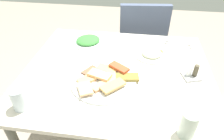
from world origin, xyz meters
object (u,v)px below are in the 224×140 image
object	(u,v)px
dining_chair	(141,43)
spoon	(178,42)
salad_plate_rice	(152,53)
condiment_caddy	(192,74)
drinking_glass	(19,98)
paper_napkin	(178,44)
dining_table	(117,80)
soda_can	(188,125)
fork	(178,45)
pide_platter	(104,80)
salad_plate_greens	(88,41)

from	to	relation	value
dining_chair	spoon	size ratio (longest dim) A/B	4.72
salad_plate_rice	condiment_caddy	distance (m)	0.28
dining_chair	spoon	bearing A→B (deg)	-57.62
drinking_glass	paper_napkin	bearing A→B (deg)	42.01
salad_plate_rice	spoon	size ratio (longest dim) A/B	1.09
dining_table	soda_can	bearing A→B (deg)	-50.57
dining_table	fork	xyz separation A→B (m)	(0.38, 0.33, 0.08)
dining_table	pide_platter	distance (m)	0.16
soda_can	condiment_caddy	xyz separation A→B (m)	(0.08, 0.39, -0.04)
dining_table	pide_platter	size ratio (longest dim) A/B	2.94
soda_can	pide_platter	bearing A→B (deg)	143.78
salad_plate_greens	soda_can	bearing A→B (deg)	-50.17
dining_table	paper_napkin	xyz separation A→B (m)	(0.38, 0.35, 0.08)
paper_napkin	spoon	distance (m)	0.02
condiment_caddy	spoon	bearing A→B (deg)	94.86
dining_chair	pide_platter	world-z (taller)	dining_chair
dining_table	soda_can	xyz separation A→B (m)	(0.32, -0.39, 0.14)
condiment_caddy	soda_can	bearing A→B (deg)	-102.18
pide_platter	spoon	bearing A→B (deg)	48.08
salad_plate_rice	drinking_glass	size ratio (longest dim) A/B	1.84
dining_chair	paper_napkin	xyz separation A→B (m)	(0.24, -0.40, 0.23)
drinking_glass	fork	xyz separation A→B (m)	(0.77, 0.68, -0.05)
salad_plate_greens	fork	world-z (taller)	salad_plate_greens
dining_table	condiment_caddy	size ratio (longest dim) A/B	9.50
drinking_glass	salad_plate_greens	bearing A→B (deg)	75.90
soda_can	fork	world-z (taller)	soda_can
salad_plate_rice	condiment_caddy	size ratio (longest dim) A/B	1.82
spoon	condiment_caddy	world-z (taller)	condiment_caddy
salad_plate_greens	fork	bearing A→B (deg)	4.46
salad_plate_greens	paper_napkin	world-z (taller)	salad_plate_greens
salad_plate_greens	condiment_caddy	world-z (taller)	condiment_caddy
dining_table	salad_plate_greens	size ratio (longest dim) A/B	4.72
paper_napkin	fork	bearing A→B (deg)	-90.00
paper_napkin	salad_plate_greens	bearing A→B (deg)	-173.87
pide_platter	condiment_caddy	distance (m)	0.48
dining_chair	salad_plate_rice	xyz separation A→B (m)	(0.06, -0.57, 0.25)
pide_platter	drinking_glass	bearing A→B (deg)	-145.63
salad_plate_greens	paper_napkin	distance (m)	0.62
dining_table	pide_platter	bearing A→B (deg)	-115.96
paper_napkin	spoon	size ratio (longest dim) A/B	0.61
fork	salad_plate_rice	bearing A→B (deg)	-124.76
dining_table	pide_platter	world-z (taller)	pide_platter
salad_plate_rice	spoon	world-z (taller)	salad_plate_rice
salad_plate_greens	dining_table	bearing A→B (deg)	-49.61
dining_table	dining_chair	bearing A→B (deg)	80.05
salad_plate_rice	soda_can	distance (m)	0.59
pide_platter	paper_napkin	distance (m)	0.63
dining_chair	drinking_glass	size ratio (longest dim) A/B	7.99
pide_platter	soda_can	bearing A→B (deg)	-36.22
dining_chair	paper_napkin	bearing A→B (deg)	-58.79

